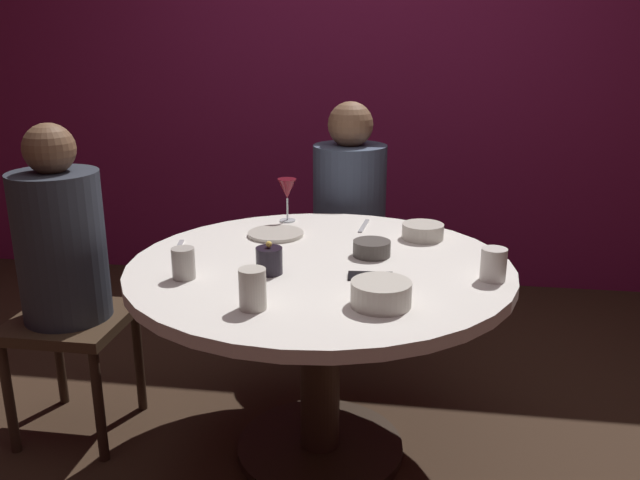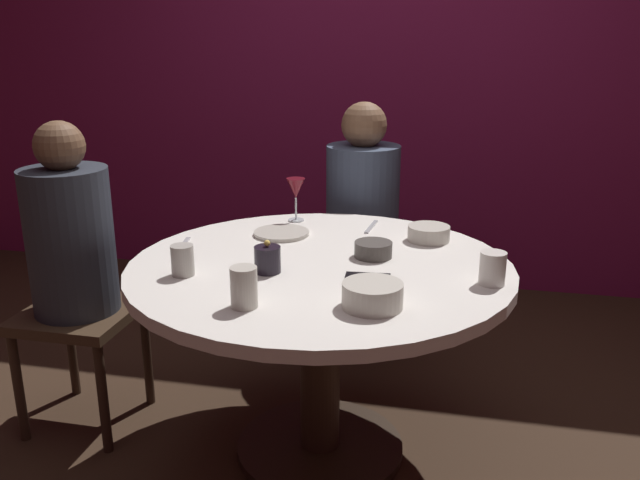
# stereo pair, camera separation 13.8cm
# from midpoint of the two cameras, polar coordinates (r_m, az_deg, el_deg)

# --- Properties ---
(ground_plane) EXTENTS (8.00, 8.00, 0.00)m
(ground_plane) POSITION_cam_midpoint_polar(r_m,az_deg,el_deg) (2.52, -1.65, -17.71)
(ground_plane) COLOR #382619
(back_wall) EXTENTS (6.00, 0.10, 2.60)m
(back_wall) POSITION_cam_midpoint_polar(r_m,az_deg,el_deg) (3.91, 3.12, 15.13)
(back_wall) COLOR maroon
(back_wall) RESTS_ON ground
(dining_table) EXTENTS (1.28, 1.28, 0.72)m
(dining_table) POSITION_cam_midpoint_polar(r_m,az_deg,el_deg) (2.24, -1.77, -5.80)
(dining_table) COLOR white
(dining_table) RESTS_ON ground
(seated_diner_left) EXTENTS (0.40, 0.40, 1.17)m
(seated_diner_left) POSITION_cam_midpoint_polar(r_m,az_deg,el_deg) (2.52, -22.95, -0.91)
(seated_diner_left) COLOR #3F2D1E
(seated_diner_left) RESTS_ON ground
(seated_diner_back) EXTENTS (0.40, 0.40, 1.17)m
(seated_diner_back) POSITION_cam_midpoint_polar(r_m,az_deg,el_deg) (3.07, 1.28, 3.65)
(seated_diner_back) COLOR #3F2D1E
(seated_diner_back) RESTS_ON ground
(candle_holder) EXTENTS (0.08, 0.08, 0.11)m
(candle_holder) POSITION_cam_midpoint_polar(r_m,az_deg,el_deg) (2.09, -6.31, -1.79)
(candle_holder) COLOR black
(candle_holder) RESTS_ON dining_table
(wine_glass) EXTENTS (0.08, 0.08, 0.18)m
(wine_glass) POSITION_cam_midpoint_polar(r_m,az_deg,el_deg) (2.65, -4.37, 4.29)
(wine_glass) COLOR silver
(wine_glass) RESTS_ON dining_table
(dinner_plate) EXTENTS (0.21, 0.21, 0.01)m
(dinner_plate) POSITION_cam_midpoint_polar(r_m,az_deg,el_deg) (2.49, -5.44, 0.52)
(dinner_plate) COLOR beige
(dinner_plate) RESTS_ON dining_table
(cell_phone) EXTENTS (0.15, 0.08, 0.01)m
(cell_phone) POSITION_cam_midpoint_polar(r_m,az_deg,el_deg) (2.06, 2.48, -3.17)
(cell_phone) COLOR black
(cell_phone) RESTS_ON dining_table
(bowl_serving_large) EXTENTS (0.13, 0.13, 0.05)m
(bowl_serving_large) POSITION_cam_midpoint_polar(r_m,az_deg,el_deg) (2.25, 2.75, -0.75)
(bowl_serving_large) COLOR #4C4742
(bowl_serving_large) RESTS_ON dining_table
(bowl_salad_center) EXTENTS (0.15, 0.15, 0.06)m
(bowl_salad_center) POSITION_cam_midpoint_polar(r_m,az_deg,el_deg) (2.46, 7.32, 0.74)
(bowl_salad_center) COLOR beige
(bowl_salad_center) RESTS_ON dining_table
(bowl_small_white) EXTENTS (0.17, 0.17, 0.07)m
(bowl_small_white) POSITION_cam_midpoint_polar(r_m,az_deg,el_deg) (1.84, 3.16, -4.69)
(bowl_small_white) COLOR beige
(bowl_small_white) RESTS_ON dining_table
(cup_near_candle) EXTENTS (0.08, 0.08, 0.10)m
(cup_near_candle) POSITION_cam_midpoint_polar(r_m,az_deg,el_deg) (2.07, 12.97, -2.09)
(cup_near_candle) COLOR silver
(cup_near_candle) RESTS_ON dining_table
(cup_by_left_diner) EXTENTS (0.07, 0.07, 0.10)m
(cup_by_left_diner) POSITION_cam_midpoint_polar(r_m,az_deg,el_deg) (2.09, -13.60, -1.99)
(cup_by_left_diner) COLOR #B2ADA3
(cup_by_left_diner) RESTS_ON dining_table
(cup_by_right_diner) EXTENTS (0.08, 0.08, 0.12)m
(cup_by_right_diner) POSITION_cam_midpoint_polar(r_m,az_deg,el_deg) (1.83, -8.03, -4.25)
(cup_by_right_diner) COLOR beige
(cup_by_right_diner) RESTS_ON dining_table
(fork_near_plate) EXTENTS (0.05, 0.18, 0.01)m
(fork_near_plate) POSITION_cam_midpoint_polar(r_m,az_deg,el_deg) (2.40, -13.81, -0.69)
(fork_near_plate) COLOR #B7B7BC
(fork_near_plate) RESTS_ON dining_table
(knife_near_plate) EXTENTS (0.03, 0.18, 0.01)m
(knife_near_plate) POSITION_cam_midpoint_polar(r_m,az_deg,el_deg) (2.60, 2.30, 1.22)
(knife_near_plate) COLOR #B7B7BC
(knife_near_plate) RESTS_ON dining_table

